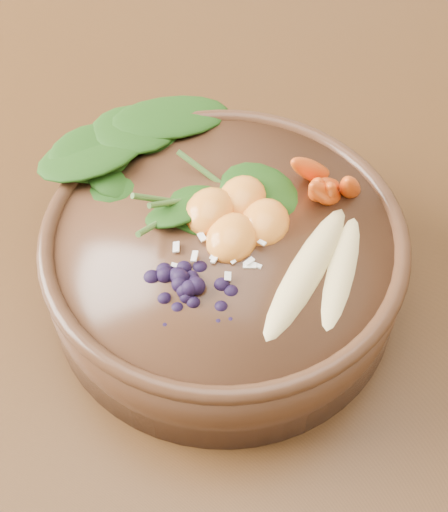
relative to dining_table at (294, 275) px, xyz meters
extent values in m
plane|color=#381E0F|center=(0.00, 0.00, -0.66)|extent=(4.00, 4.00, 0.00)
cube|color=#492C13|center=(0.00, 0.00, 0.07)|extent=(1.60, 0.90, 0.04)
cylinder|color=#4A2E1C|center=(-0.04, -0.10, 0.13)|extent=(0.32, 0.32, 0.08)
ellipsoid|color=#E0CC84|center=(0.06, -0.11, 0.18)|extent=(0.04, 0.15, 0.02)
ellipsoid|color=#E0CC84|center=(0.03, -0.12, 0.18)|extent=(0.05, 0.15, 0.02)
camera|label=1|loc=(0.08, -0.43, 0.58)|focal=50.00mm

